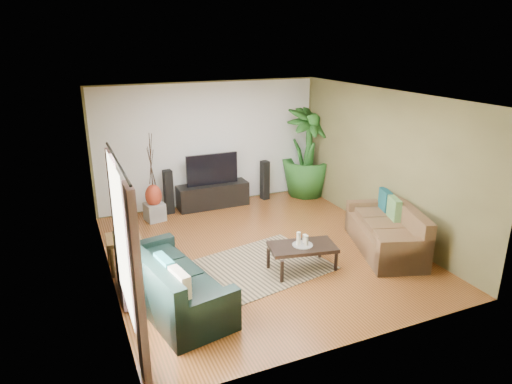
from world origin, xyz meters
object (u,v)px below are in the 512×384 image
tv_stand (213,195)px  pedestal (155,212)px  potted_plant (307,152)px  coffee_table (302,257)px  sofa_left (172,277)px  sofa_right (385,227)px  vase (154,196)px  side_table (125,253)px  television (212,169)px  speaker_left (169,192)px  speaker_right (265,180)px

tv_stand → pedestal: bearing=-168.0°
potted_plant → tv_stand: bearing=177.4°
tv_stand → coffee_table: bearing=-83.5°
sofa_left → pedestal: bearing=-18.3°
sofa_right → sofa_left: bearing=-67.8°
pedestal → tv_stand: bearing=12.2°
sofa_left → tv_stand: 3.92m
sofa_right → vase: bearing=-112.4°
sofa_right → side_table: 4.43m
television → side_table: (-2.21, -2.17, -0.58)m
television → speaker_left: (-0.98, -0.01, -0.39)m
vase → pedestal: bearing=0.0°
coffee_table → speaker_left: bearing=123.8°
sofa_right → speaker_right: 3.38m
television → vase: television is taller
sofa_left → television: television is taller
coffee_table → television: (-0.40, 3.34, 0.64)m
potted_plant → coffee_table: bearing=-120.3°
sofa_right → speaker_right: bearing=-147.3°
coffee_table → speaker_right: speaker_right is taller
television → side_table: size_ratio=2.04×
coffee_table → speaker_left: 3.61m
sofa_right → vase: (-3.43, 2.98, 0.11)m
pedestal → television: bearing=12.2°
speaker_right → pedestal: (-2.61, -0.29, -0.27)m
sofa_left → vase: sofa_left is taller
coffee_table → side_table: (-2.61, 1.17, 0.07)m
tv_stand → vase: 1.41m
speaker_right → vase: 2.63m
speaker_left → speaker_right: 2.24m
tv_stand → sofa_left: bearing=-116.7°
pedestal → coffee_table: bearing=-60.2°
sofa_right → side_table: bearing=-85.8°
speaker_right → vase: size_ratio=1.94×
sofa_right → television: 3.90m
sofa_right → potted_plant: size_ratio=0.93×
sofa_right → speaker_left: size_ratio=2.03×
sofa_left → side_table: sofa_left is taller
coffee_table → tv_stand: 3.36m
television → vase: bearing=-167.8°
speaker_left → vase: size_ratio=2.03×
television → pedestal: bearing=-167.8°
sofa_left → tv_stand: (1.75, 3.51, -0.16)m
tv_stand → potted_plant: potted_plant is taller
television → vase: 1.42m
coffee_table → vase: bearing=131.2°
sofa_left → speaker_left: speaker_left is taller
sofa_left → sofa_right: bearing=-97.8°
speaker_right → sofa_right: bearing=-84.0°
sofa_left → coffee_table: sofa_left is taller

